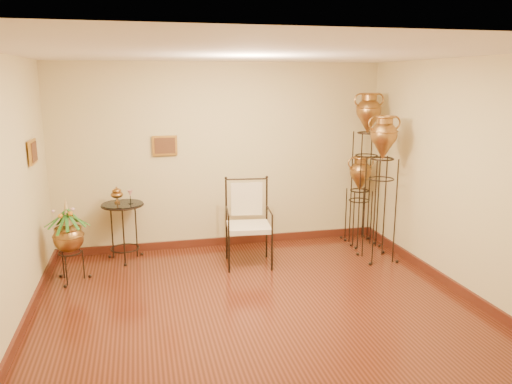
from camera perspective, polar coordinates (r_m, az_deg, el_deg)
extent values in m
plane|color=#572214|center=(5.67, 0.58, -13.91)|extent=(5.00, 5.00, 0.00)
cube|color=#491B10|center=(7.90, -3.75, -5.62)|extent=(5.00, 0.04, 0.12)
cube|color=#491B10|center=(5.66, -25.52, -14.66)|extent=(0.04, 5.00, 0.12)
cube|color=#491B10|center=(6.64, 22.20, -10.23)|extent=(0.04, 5.00, 0.12)
cube|color=#C28D39|center=(7.45, -10.38, 5.24)|extent=(0.36, 0.03, 0.29)
cube|color=#C28D39|center=(6.55, -24.16, 4.21)|extent=(0.03, 0.36, 0.29)
cube|color=beige|center=(6.92, -0.86, -4.04)|extent=(0.64, 0.60, 0.07)
cube|color=beige|center=(6.83, -0.87, -1.30)|extent=(0.45, 0.08, 0.47)
cylinder|color=black|center=(7.28, -15.03, -1.35)|extent=(0.57, 0.57, 0.02)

